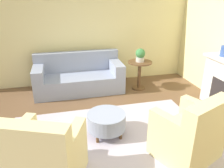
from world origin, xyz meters
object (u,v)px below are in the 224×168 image
at_px(couch, 79,78).
at_px(potted_plant_on_side_table, 140,55).
at_px(armchair_right, 190,135).
at_px(side_table, 139,70).
at_px(ottoman_table, 107,121).
at_px(armchair_left, 45,158).

relative_size(couch, potted_plant_on_side_table, 6.49).
relative_size(couch, armchair_right, 1.98).
bearing_deg(side_table, ottoman_table, -125.16).
relative_size(armchair_right, ottoman_table, 1.63).
xyz_separation_m(armchair_right, side_table, (0.18, 2.54, 0.10)).
bearing_deg(side_table, armchair_right, -94.11).
distance_m(armchair_right, ottoman_table, 1.32).
bearing_deg(couch, ottoman_table, -82.55).
height_order(ottoman_table, potted_plant_on_side_table, potted_plant_on_side_table).
height_order(couch, potted_plant_on_side_table, potted_plant_on_side_table).
bearing_deg(ottoman_table, armchair_right, -38.87).
bearing_deg(couch, potted_plant_on_side_table, -10.17).
relative_size(armchair_right, side_table, 1.48).
bearing_deg(side_table, couch, 169.83).
relative_size(couch, side_table, 2.94).
bearing_deg(potted_plant_on_side_table, ottoman_table, -125.16).
distance_m(armchair_left, potted_plant_on_side_table, 3.36).
distance_m(couch, armchair_left, 2.88).
distance_m(couch, armchair_right, 3.08).
bearing_deg(armchair_right, ottoman_table, 141.13).
height_order(couch, ottoman_table, couch).
bearing_deg(side_table, armchair_left, -130.26).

